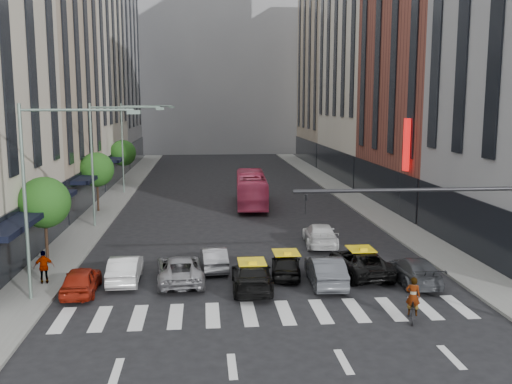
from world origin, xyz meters
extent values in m
plane|color=black|center=(0.00, 0.00, 0.00)|extent=(160.00, 160.00, 0.00)
cube|color=slate|center=(-11.50, 30.00, 0.07)|extent=(3.00, 96.00, 0.15)
cube|color=slate|center=(11.50, 30.00, 0.07)|extent=(3.00, 96.00, 0.15)
cube|color=tan|center=(-17.00, 28.00, 12.00)|extent=(8.00, 16.00, 24.00)
cube|color=beige|center=(-17.00, 46.00, 18.00)|extent=(8.00, 20.00, 36.00)
cube|color=gray|center=(-17.00, 65.00, 15.00)|extent=(8.00, 18.00, 30.00)
cube|color=brown|center=(17.00, 27.00, 13.00)|extent=(8.00, 18.00, 26.00)
cube|color=beige|center=(17.00, 46.00, 20.00)|extent=(8.00, 20.00, 40.00)
cube|color=tan|center=(17.00, 65.00, 14.00)|extent=(8.00, 18.00, 28.00)
cube|color=gray|center=(0.00, 85.00, 18.00)|extent=(30.00, 10.00, 36.00)
cylinder|color=black|center=(-11.80, 10.00, 1.72)|extent=(0.18, 0.18, 3.15)
sphere|color=#1E4213|center=(-11.80, 10.00, 3.66)|extent=(2.88, 2.88, 2.88)
cylinder|color=black|center=(-11.80, 26.00, 1.72)|extent=(0.18, 0.18, 3.15)
sphere|color=#1E4213|center=(-11.80, 26.00, 3.66)|extent=(2.88, 2.88, 2.88)
cylinder|color=black|center=(-11.80, 42.00, 1.72)|extent=(0.18, 0.18, 3.15)
sphere|color=#1E4213|center=(-11.80, 42.00, 3.66)|extent=(2.88, 2.88, 2.88)
cylinder|color=gray|center=(-11.00, 4.00, 4.65)|extent=(0.16, 0.16, 9.00)
cylinder|color=gray|center=(-8.50, 4.00, 8.85)|extent=(5.00, 0.12, 0.12)
cube|color=gray|center=(-6.00, 4.00, 8.75)|extent=(0.60, 0.25, 0.18)
cylinder|color=gray|center=(-11.00, 20.00, 4.65)|extent=(0.16, 0.16, 9.00)
cylinder|color=gray|center=(-8.50, 20.00, 8.85)|extent=(5.00, 0.12, 0.12)
cube|color=gray|center=(-6.00, 20.00, 8.75)|extent=(0.60, 0.25, 0.18)
cylinder|color=gray|center=(-11.00, 36.00, 4.65)|extent=(0.16, 0.16, 9.00)
cylinder|color=gray|center=(-8.50, 36.00, 8.85)|extent=(5.00, 0.12, 0.12)
cube|color=gray|center=(-6.00, 36.00, 8.75)|extent=(0.60, 0.25, 0.18)
cylinder|color=black|center=(5.50, -1.00, 5.80)|extent=(10.00, 0.16, 0.16)
imported|color=black|center=(1.00, -1.00, 5.30)|extent=(0.13, 0.16, 0.80)
cube|color=red|center=(12.60, 20.00, 6.00)|extent=(0.30, 0.70, 4.00)
imported|color=maroon|center=(-8.89, 4.94, 0.67)|extent=(1.67, 3.95, 1.33)
imported|color=silver|center=(-7.00, 6.58, 0.70)|extent=(1.54, 4.26, 1.40)
imported|color=gray|center=(-4.19, 6.32, 0.69)|extent=(2.68, 5.16, 1.39)
imported|color=black|center=(-0.60, 4.76, 0.70)|extent=(2.12, 4.90, 1.40)
imported|color=black|center=(1.40, 6.74, 0.65)|extent=(2.01, 3.96, 1.29)
imported|color=#42454A|center=(3.20, 5.19, 0.75)|extent=(1.76, 4.60, 1.50)
imported|color=black|center=(5.42, 6.64, 0.71)|extent=(2.76, 5.28, 1.42)
imported|color=#3A3C41|center=(7.78, 5.02, 0.67)|extent=(1.94, 4.62, 1.33)
imported|color=#939398|center=(-2.40, 8.45, 0.64)|extent=(1.59, 3.93, 1.27)
imported|color=silver|center=(4.57, 13.19, 0.71)|extent=(2.43, 5.08, 1.43)
imported|color=#E0426C|center=(1.35, 28.06, 1.50)|extent=(3.11, 10.92, 3.01)
imported|color=black|center=(5.85, 0.06, 0.46)|extent=(1.17, 1.84, 0.91)
imported|color=gray|center=(5.85, 0.06, 1.75)|extent=(0.71, 0.59, 1.67)
imported|color=gray|center=(-10.98, 6.28, 1.00)|extent=(1.06, 0.61, 1.69)
camera|label=1|loc=(-2.91, -22.33, 9.16)|focal=40.00mm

